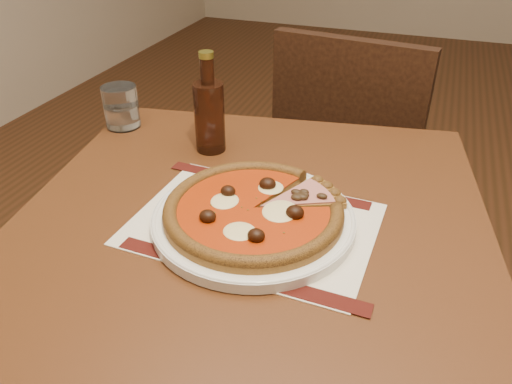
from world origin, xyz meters
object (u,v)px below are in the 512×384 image
(table, at_px, (252,258))
(pizza, at_px, (253,209))
(water_glass, at_px, (121,107))
(bottle, at_px, (209,113))
(chair_far, at_px, (351,156))
(plate, at_px, (253,219))

(table, xyz_separation_m, pizza, (0.01, -0.03, 0.13))
(pizza, distance_m, water_glass, 0.49)
(bottle, bearing_deg, pizza, -51.65)
(table, distance_m, chair_far, 0.73)
(chair_far, relative_size, water_glass, 9.39)
(plate, relative_size, water_glass, 3.51)
(plate, xyz_separation_m, pizza, (-0.00, -0.00, 0.02))
(table, xyz_separation_m, chair_far, (0.06, 0.71, -0.14))
(plate, distance_m, pizza, 0.02)
(pizza, xyz_separation_m, bottle, (-0.18, 0.22, 0.05))
(table, distance_m, pizza, 0.14)
(table, relative_size, plate, 2.73)
(pizza, height_order, bottle, bottle)
(water_glass, bearing_deg, plate, -32.18)
(chair_far, distance_m, pizza, 0.79)
(table, bearing_deg, bottle, 130.36)
(bottle, bearing_deg, plate, -51.62)
(plate, bearing_deg, water_glass, 147.82)
(plate, xyz_separation_m, bottle, (-0.18, 0.22, 0.07))
(bottle, bearing_deg, chair_far, 66.37)
(table, height_order, plate, plate)
(water_glass, height_order, bottle, bottle)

